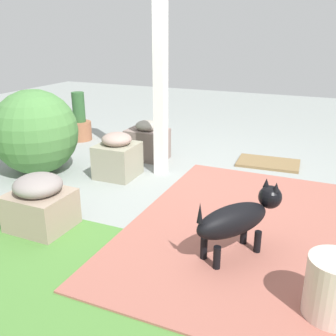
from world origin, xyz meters
The scene contains 11 objects.
ground_plane centered at (0.00, 0.00, 0.00)m, with size 12.00×12.00×0.00m, color gray.
brick_path centered at (-0.82, 0.63, 0.01)m, with size 1.80×2.40×0.02m, color #A05C4F.
porch_pillar centered at (0.35, -0.23, 1.28)m, with size 0.12×0.12×2.56m, color white.
stone_planter_nearest centered at (0.69, -0.59, 0.21)m, with size 0.46×0.34×0.46m.
stone_planter_near centered at (0.71, 0.04, 0.21)m, with size 0.39×0.41×0.46m.
stone_planter_far centered at (0.68, 1.22, 0.21)m, with size 0.45×0.40×0.43m.
round_shrub centered at (1.54, 0.27, 0.44)m, with size 0.88×0.88×0.88m, color #477B3D.
terracotta_pot_tall centered at (1.90, -0.96, 0.23)m, with size 0.30×0.30×0.65m.
dog centered at (-0.78, 1.00, 0.28)m, with size 0.50×0.65×0.48m.
ceramic_urn centered at (-1.38, 1.39, 0.18)m, with size 0.29×0.29×0.35m, color beige.
doormat centered at (-0.65, -0.96, 0.01)m, with size 0.68×0.42×0.03m, color olive.
Camera 1 is at (-1.26, 3.24, 1.44)m, focal length 41.09 mm.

